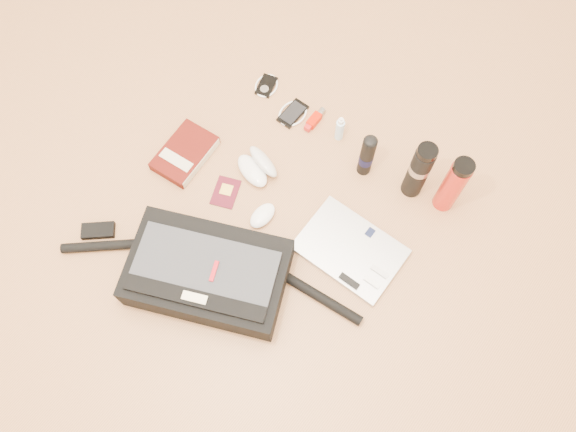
# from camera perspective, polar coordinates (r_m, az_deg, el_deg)

# --- Properties ---
(ground) EXTENTS (4.00, 4.00, 0.00)m
(ground) POSITION_cam_1_polar(r_m,az_deg,el_deg) (1.92, -2.82, -2.29)
(ground) COLOR #A77145
(ground) RESTS_ON ground
(messenger_bag) EXTENTS (0.95, 0.49, 0.14)m
(messenger_bag) POSITION_cam_1_polar(r_m,az_deg,el_deg) (1.83, -8.23, -5.72)
(messenger_bag) COLOR black
(messenger_bag) RESTS_ON ground
(laptop) EXTENTS (0.34, 0.24, 0.03)m
(laptop) POSITION_cam_1_polar(r_m,az_deg,el_deg) (1.90, 6.36, -3.45)
(laptop) COLOR #A3A2A5
(laptop) RESTS_ON ground
(book) EXTENTS (0.17, 0.24, 0.04)m
(book) POSITION_cam_1_polar(r_m,az_deg,el_deg) (2.07, -10.40, 6.25)
(book) COLOR #420B06
(book) RESTS_ON ground
(passport) EXTENTS (0.12, 0.14, 0.01)m
(passport) POSITION_cam_1_polar(r_m,az_deg,el_deg) (1.99, -6.35, 2.43)
(passport) COLOR #470B17
(passport) RESTS_ON ground
(mouse) EXTENTS (0.07, 0.11, 0.04)m
(mouse) POSITION_cam_1_polar(r_m,az_deg,el_deg) (1.93, -2.61, 0.04)
(mouse) COLOR white
(mouse) RESTS_ON ground
(sunglasses_case) EXTENTS (0.18, 0.16, 0.09)m
(sunglasses_case) POSITION_cam_1_polar(r_m,az_deg,el_deg) (2.00, -3.10, 5.07)
(sunglasses_case) COLOR white
(sunglasses_case) RESTS_ON ground
(ipod) EXTENTS (0.11, 0.11, 0.01)m
(ipod) POSITION_cam_1_polar(r_m,az_deg,el_deg) (2.21, -2.21, 13.08)
(ipod) COLOR black
(ipod) RESTS_ON ground
(phone) EXTENTS (0.10, 0.12, 0.01)m
(phone) POSITION_cam_1_polar(r_m,az_deg,el_deg) (2.14, 0.49, 10.39)
(phone) COLOR black
(phone) RESTS_ON ground
(inhaler) EXTENTS (0.03, 0.11, 0.03)m
(inhaler) POSITION_cam_1_polar(r_m,az_deg,el_deg) (2.12, 2.74, 9.77)
(inhaler) COLOR #B91200
(inhaler) RESTS_ON ground
(spray_bottle) EXTENTS (0.04, 0.04, 0.12)m
(spray_bottle) POSITION_cam_1_polar(r_m,az_deg,el_deg) (2.06, 5.28, 8.78)
(spray_bottle) COLOR #B3DCFA
(spray_bottle) RESTS_ON ground
(aerosol_can) EXTENTS (0.06, 0.06, 0.21)m
(aerosol_can) POSITION_cam_1_polar(r_m,az_deg,el_deg) (1.95, 8.03, 6.13)
(aerosol_can) COLOR black
(aerosol_can) RESTS_ON ground
(thermos_black) EXTENTS (0.09, 0.09, 0.27)m
(thermos_black) POSITION_cam_1_polar(r_m,az_deg,el_deg) (1.92, 13.15, 4.53)
(thermos_black) COLOR black
(thermos_black) RESTS_ON ground
(thermos_red) EXTENTS (0.09, 0.09, 0.27)m
(thermos_red) POSITION_cam_1_polar(r_m,az_deg,el_deg) (1.92, 16.40, 3.03)
(thermos_red) COLOR red
(thermos_red) RESTS_ON ground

